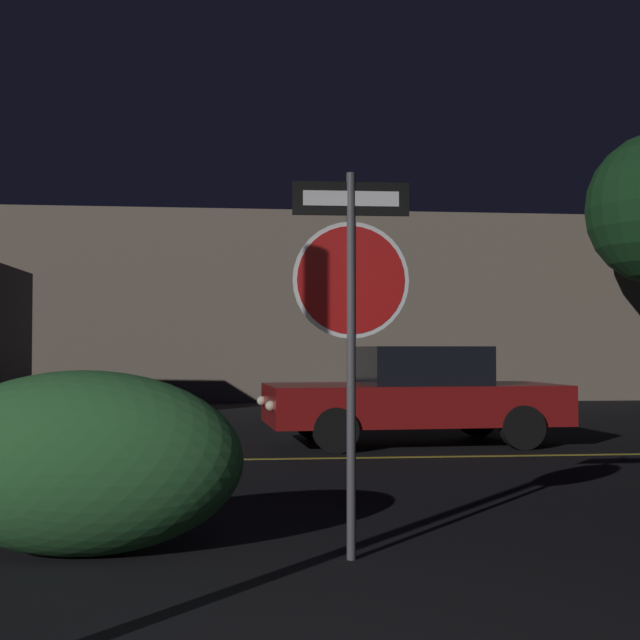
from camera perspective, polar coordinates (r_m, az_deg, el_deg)
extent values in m
cube|color=gold|center=(11.15, -4.80, -8.87)|extent=(43.35, 0.12, 0.01)
cylinder|color=#4C4C51|center=(5.82, 2.00, -2.89)|extent=(0.06, 0.06, 2.52)
cylinder|color=white|center=(5.83, 2.00, 2.57)|extent=(0.77, 0.03, 0.77)
cylinder|color=#B71414|center=(5.83, 2.00, 2.57)|extent=(0.71, 0.04, 0.71)
cube|color=black|center=(5.90, 1.99, 7.76)|extent=(0.77, 0.04, 0.22)
cube|color=white|center=(5.90, 1.99, 7.76)|extent=(0.63, 0.05, 0.10)
ellipsoid|color=#2D6633|center=(6.18, -14.96, -8.80)|extent=(2.13, 1.08, 1.22)
cylinder|color=black|center=(10.82, -19.52, -7.41)|extent=(0.60, 0.20, 0.60)
cube|color=maroon|center=(12.89, 5.93, -5.35)|extent=(4.26, 2.14, 0.56)
cube|color=black|center=(12.90, 6.46, -2.90)|extent=(1.76, 1.73, 0.54)
cylinder|color=black|center=(11.73, 1.00, -7.07)|extent=(0.61, 0.23, 0.60)
cylinder|color=black|center=(13.52, -0.41, -6.38)|extent=(0.61, 0.23, 0.60)
cylinder|color=black|center=(12.46, 12.83, -6.72)|extent=(0.61, 0.23, 0.60)
cylinder|color=black|center=(14.16, 10.02, -6.15)|extent=(0.61, 0.23, 0.60)
sphere|color=#F4EFCC|center=(11.91, -3.19, -5.51)|extent=(0.14, 0.14, 0.14)
sphere|color=#F4EFCC|center=(13.08, -3.75, -5.18)|extent=(0.14, 0.14, 0.14)
cube|color=#7A6B5B|center=(24.21, -9.65, 0.77)|extent=(30.41, 3.15, 4.93)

